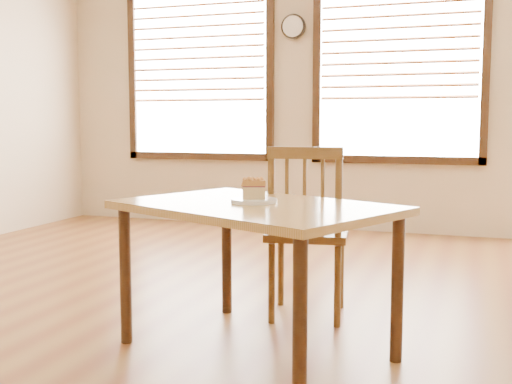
% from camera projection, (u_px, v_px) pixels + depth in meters
% --- Properties ---
extents(ground, '(8.00, 8.00, 0.00)m').
position_uv_depth(ground, '(226.00, 366.00, 3.03)').
color(ground, brown).
extents(window_left, '(1.76, 0.10, 1.96)m').
position_uv_depth(window_left, '(199.00, 62.00, 7.18)').
color(window_left, white).
rests_on(window_left, room_shell).
extents(window_right, '(1.76, 0.10, 1.96)m').
position_uv_depth(window_right, '(398.00, 56.00, 6.46)').
color(window_right, white).
rests_on(window_right, room_shell).
extents(wall_clock, '(0.26, 0.05, 0.26)m').
position_uv_depth(wall_clock, '(293.00, 27.00, 6.77)').
color(wall_clock, black).
rests_on(wall_clock, room_shell).
extents(cafe_table_main, '(1.55, 1.33, 0.75)m').
position_uv_depth(cafe_table_main, '(256.00, 221.00, 3.15)').
color(cafe_table_main, '#B78947').
rests_on(cafe_table_main, ground).
extents(cafe_chair_main, '(0.53, 0.53, 1.02)m').
position_uv_depth(cafe_chair_main, '(307.00, 231.00, 3.73)').
color(cafe_chair_main, brown).
rests_on(cafe_chair_main, ground).
extents(plate, '(0.23, 0.23, 0.02)m').
position_uv_depth(plate, '(254.00, 201.00, 3.19)').
color(plate, white).
rests_on(plate, cafe_table_main).
extents(cake_slice, '(0.14, 0.12, 0.11)m').
position_uv_depth(cake_slice, '(254.00, 188.00, 3.18)').
color(cake_slice, '#D1B976').
rests_on(cake_slice, plate).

